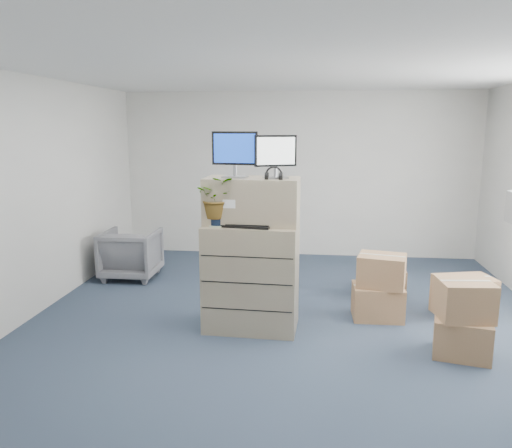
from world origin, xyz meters
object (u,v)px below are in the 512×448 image
Objects in this scene: filing_cabinet_lower at (251,277)px; potted_plant at (217,203)px; water_bottle at (258,212)px; monitor_left at (235,152)px; office_chair at (131,252)px; keyboard at (247,226)px; monitor_right at (276,154)px.

potted_plant is (-0.35, -0.11, 0.83)m from filing_cabinet_lower.
water_bottle is (0.07, 0.05, 0.72)m from filing_cabinet_lower.
monitor_left reaches higher than office_chair.
keyboard is 0.40m from potted_plant.
water_bottle reaches higher than keyboard.
potted_plant reaches higher than filing_cabinet_lower.
office_chair is (-2.07, 1.60, -0.90)m from water_bottle.
monitor_right reaches higher than potted_plant.
water_bottle is at bearing 9.36° from monitor_left.
office_chair is at bearing 133.09° from potted_plant.
keyboard is at bearing 137.42° from office_chair.
monitor_left is 0.96× the size of keyboard.
potted_plant is 2.63m from office_chair.
potted_plant is (-0.42, -0.17, 0.12)m from water_bottle.
filing_cabinet_lower is 4.53× the size of water_bottle.
filing_cabinet_lower is at bearing 159.14° from monitor_right.
keyboard is (0.15, -0.16, -0.76)m from monitor_left.
potted_plant reaches higher than water_bottle.
monitor_right is 0.57× the size of office_chair.
monitor_right is at bearing 143.42° from office_chair.
monitor_left is 0.44m from monitor_right.
monitor_right is 0.88× the size of keyboard.
filing_cabinet_lower is 2.28× the size of keyboard.
monitor_right is at bearing -13.06° from water_bottle.
water_bottle is at bearing 69.80° from keyboard.
office_chair is (-1.65, 1.77, -1.02)m from potted_plant.
filing_cabinet_lower is at bearing 17.95° from potted_plant.
monitor_right is at bearing 11.37° from potted_plant.
potted_plant is at bearing -134.49° from monitor_left.
office_chair is at bearing 121.17° from monitor_right.
filing_cabinet_lower is 0.61m from keyboard.
monitor_right is (0.44, -0.02, -0.02)m from monitor_left.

